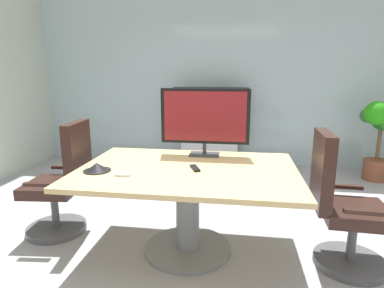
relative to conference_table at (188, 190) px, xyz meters
name	(u,v)px	position (x,y,z in m)	size (l,w,h in m)	color
ground_plane	(191,251)	(0.03, -0.02, -0.56)	(7.18, 7.18, 0.00)	#99999E
wall_back_glass_partition	(217,76)	(0.03, 2.92, 0.91)	(6.18, 0.10, 2.95)	#9EB2B7
conference_table	(188,190)	(0.00, 0.00, 0.00)	(1.80, 1.25, 0.75)	tan
office_chair_left	(63,188)	(-1.24, 0.15, -0.11)	(0.62, 0.59, 1.09)	#4C4C51
office_chair_right	(342,212)	(1.24, -0.03, -0.11)	(0.61, 0.58, 1.09)	#4C4C51
tv_monitor	(205,118)	(0.09, 0.45, 0.55)	(0.84, 0.18, 0.64)	#333338
wall_display_unit	(210,141)	(-0.05, 2.57, -0.12)	(1.20, 0.36, 1.31)	#B7BABC
potted_plant	(379,132)	(2.40, 2.30, 0.14)	(0.57, 0.57, 1.15)	brown
conference_phone	(97,167)	(-0.71, -0.19, 0.22)	(0.22, 0.22, 0.07)	black
remote_control	(195,168)	(0.07, -0.02, 0.20)	(0.05, 0.17, 0.02)	black
whiteboard_marker	(123,175)	(-0.46, -0.29, 0.20)	(0.13, 0.02, 0.02)	silver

